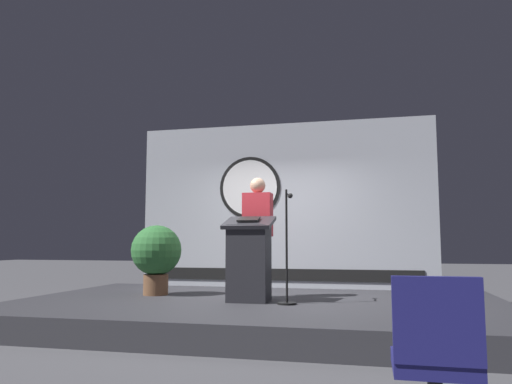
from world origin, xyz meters
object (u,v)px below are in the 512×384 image
object	(u,v)px
speaker_person	(258,236)
audience_chair_left	(436,351)
podium	(249,260)
potted_plant	(156,253)
microphone_stand	(287,264)

from	to	relation	value
speaker_person	audience_chair_left	distance (m)	4.40
podium	potted_plant	bearing A→B (deg)	162.23
speaker_person	audience_chair_left	size ratio (longest dim) A/B	1.89
podium	potted_plant	size ratio (longest dim) A/B	1.10
speaker_person	audience_chair_left	world-z (taller)	speaker_person
podium	audience_chair_left	size ratio (longest dim) A/B	1.26
podium	audience_chair_left	world-z (taller)	podium
podium	audience_chair_left	bearing A→B (deg)	-61.44
speaker_person	microphone_stand	bearing A→B (deg)	-48.63
speaker_person	podium	bearing A→B (deg)	-90.65
speaker_person	potted_plant	distance (m)	1.56
podium	speaker_person	world-z (taller)	speaker_person
podium	audience_chair_left	distance (m)	3.94
speaker_person	potted_plant	size ratio (longest dim) A/B	1.65
speaker_person	potted_plant	world-z (taller)	speaker_person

